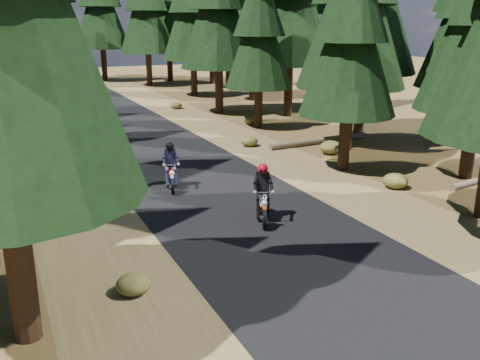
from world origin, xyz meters
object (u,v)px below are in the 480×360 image
(rider_follow, at_px, (171,174))
(rider_lead, at_px, (263,203))
(log_far, at_px, (479,180))
(log_near, at_px, (320,141))

(rider_follow, bearing_deg, rider_lead, 124.08)
(rider_follow, bearing_deg, log_far, 173.47)
(log_near, relative_size, rider_follow, 2.90)
(log_far, relative_size, rider_follow, 1.72)
(rider_lead, bearing_deg, rider_follow, -47.27)
(log_near, distance_m, rider_follow, 9.86)
(log_far, height_order, rider_lead, rider_lead)
(log_far, xyz_separation_m, rider_lead, (-9.25, -0.14, 0.47))
(log_near, relative_size, log_far, 1.69)
(log_far, xyz_separation_m, rider_follow, (-10.78, 4.13, 0.45))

